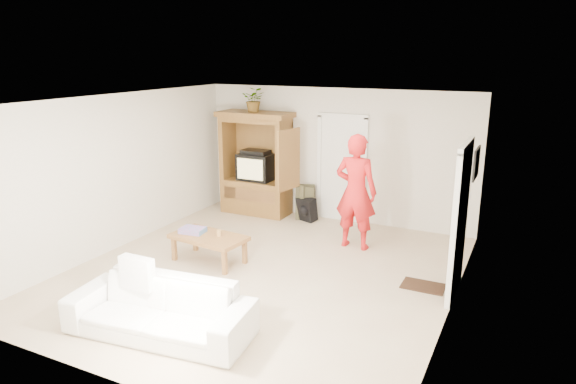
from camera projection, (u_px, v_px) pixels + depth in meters
name	position (u px, v px, depth m)	size (l,w,h in m)	color
floor	(262.00, 273.00, 7.80)	(6.00, 6.00, 0.00)	tan
ceiling	(260.00, 100.00, 7.12)	(6.00, 6.00, 0.00)	white
wall_back	(335.00, 155.00, 10.06)	(5.50, 5.50, 0.00)	silver
wall_front	(108.00, 264.00, 4.86)	(5.50, 5.50, 0.00)	silver
wall_left	(118.00, 172.00, 8.63)	(6.00, 6.00, 0.00)	silver
wall_right	(457.00, 216.00, 6.30)	(6.00, 6.00, 0.00)	silver
armoire	(257.00, 170.00, 10.54)	(1.82, 1.14, 2.10)	brown
door_back	(342.00, 170.00, 10.05)	(0.85, 0.05, 2.04)	white
doorway_right	(460.00, 223.00, 6.90)	(0.05, 0.90, 2.04)	black
framed_picture	(476.00, 163.00, 7.87)	(0.03, 0.60, 0.48)	black
doormat	(423.00, 286.00, 7.35)	(0.60, 0.40, 0.02)	#382316
plant	(254.00, 100.00, 10.15)	(0.44, 0.38, 0.49)	#4C7238
man	(356.00, 192.00, 8.61)	(0.72, 0.47, 1.97)	red
sofa	(160.00, 309.00, 6.04)	(2.20, 0.86, 0.64)	white
coffee_table	(209.00, 239.00, 8.13)	(1.26, 0.78, 0.45)	olive
towel	(193.00, 230.00, 8.24)	(0.38, 0.28, 0.08)	#D04593
candle	(219.00, 233.00, 8.08)	(0.08, 0.08, 0.10)	tan
backpack_black	(307.00, 210.00, 10.18)	(0.37, 0.22, 0.46)	black
backpack_olive	(305.00, 202.00, 10.30)	(0.36, 0.27, 0.68)	#47442B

